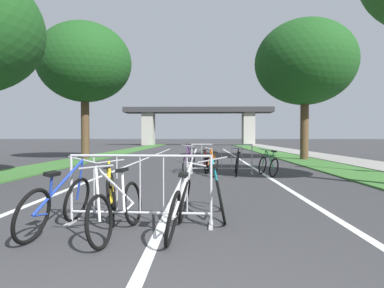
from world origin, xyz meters
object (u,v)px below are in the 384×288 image
tree_right_pine_far (305,63)px  bicycle_purple_6 (189,162)px  crowd_barrier_second (222,159)px  bicycle_white_3 (118,208)px  bicycle_red_1 (206,162)px  bicycle_black_7 (237,165)px  tree_left_oak_near (85,63)px  crowd_barrier_nearest (140,190)px  bicycle_silver_0 (180,206)px  bicycle_green_5 (268,165)px  bicycle_yellow_8 (112,195)px  bicycle_orange_2 (212,165)px  bicycle_blue_9 (58,205)px  bicycle_teal_4 (219,194)px

tree_right_pine_far → bicycle_purple_6: size_ratio=4.76×
crowd_barrier_second → bicycle_white_3: (-1.80, -7.22, -0.15)m
bicycle_red_1 → bicycle_black_7: 1.39m
tree_left_oak_near → crowd_barrier_nearest: tree_left_oak_near is taller
tree_right_pine_far → bicycle_purple_6: (-6.13, -6.19, -4.98)m
bicycle_silver_0 → bicycle_purple_6: size_ratio=1.09×
crowd_barrier_nearest → bicycle_green_5: (3.13, 6.11, -0.17)m
bicycle_black_7 → crowd_barrier_nearest: bearing=-104.2°
tree_right_pine_far → bicycle_yellow_8: bearing=-118.6°
tree_left_oak_near → crowd_barrier_nearest: 15.38m
bicycle_black_7 → tree_right_pine_far: bearing=62.1°
crowd_barrier_second → bicycle_red_1: 0.78m
crowd_barrier_nearest → bicycle_orange_2: 6.22m
bicycle_silver_0 → bicycle_blue_9: 1.69m
bicycle_green_5 → bicycle_white_3: bearing=-127.8°
bicycle_blue_9 → bicycle_teal_4: bearing=30.6°
bicycle_white_3 → bicycle_purple_6: (0.63, 7.71, 0.01)m
tree_left_oak_near → crowd_barrier_nearest: size_ratio=3.50×
bicycle_green_5 → bicycle_blue_9: bearing=-134.0°
tree_right_pine_far → bicycle_silver_0: tree_right_pine_far is taller
crowd_barrier_nearest → bicycle_red_1: (1.07, 7.21, -0.17)m
tree_right_pine_far → crowd_barrier_nearest: size_ratio=3.51×
bicycle_red_1 → bicycle_teal_4: 6.71m
bicycle_orange_2 → bicycle_white_3: bearing=-114.2°
bicycle_purple_6 → bicycle_orange_2: bearing=139.2°
bicycle_black_7 → bicycle_teal_4: bearing=-94.6°
bicycle_white_3 → bicycle_black_7: size_ratio=1.01×
crowd_barrier_second → bicycle_teal_4: (-0.41, -6.18, -0.14)m
tree_left_oak_near → bicycle_purple_6: tree_left_oak_near is taller
bicycle_orange_2 → crowd_barrier_second: bearing=45.6°
bicycle_silver_0 → bicycle_yellow_8: (-1.15, 0.79, 0.00)m
bicycle_silver_0 → bicycle_red_1: bicycle_silver_0 is taller
bicycle_green_5 → bicycle_purple_6: bearing=147.1°
bicycle_red_1 → bicycle_black_7: bearing=-37.0°
crowd_barrier_nearest → crowd_barrier_second: bearing=76.4°
bicycle_red_1 → bicycle_orange_2: size_ratio=1.02×
bicycle_silver_0 → bicycle_teal_4: bearing=63.1°
crowd_barrier_nearest → tree_left_oak_near: bearing=113.0°
crowd_barrier_second → bicycle_yellow_8: 6.69m
bicycle_purple_6 → bicycle_black_7: 1.89m
bicycle_red_1 → bicycle_yellow_8: bicycle_yellow_8 is taller
bicycle_silver_0 → bicycle_teal_4: size_ratio=1.06×
bicycle_white_3 → bicycle_silver_0: bearing=-164.4°
bicycle_orange_2 → bicycle_teal_4: bearing=-102.4°
bicycle_silver_0 → bicycle_red_1: size_ratio=1.08×
bicycle_orange_2 → bicycle_yellow_8: size_ratio=0.97×
crowd_barrier_second → bicycle_silver_0: 7.20m
bicycle_orange_2 → bicycle_blue_9: 6.91m
tree_right_pine_far → bicycle_white_3: tree_right_pine_far is taller
tree_left_oak_near → bicycle_blue_9: tree_left_oak_near is taller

